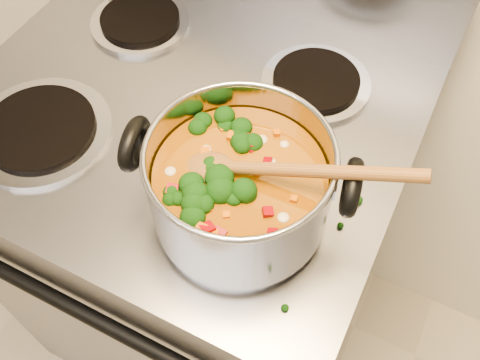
% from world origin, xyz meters
% --- Properties ---
extents(electric_range, '(0.73, 0.66, 1.08)m').
position_xyz_m(electric_range, '(-0.03, 1.16, 0.47)').
color(electric_range, gray).
rests_on(electric_range, ground).
extents(stockpot, '(0.30, 0.24, 0.14)m').
position_xyz_m(stockpot, '(0.14, 1.02, 1.00)').
color(stockpot, '#9C9CA3').
rests_on(stockpot, electric_range).
extents(wooden_spoon, '(0.30, 0.09, 0.10)m').
position_xyz_m(wooden_spoon, '(0.16, 1.02, 1.04)').
color(wooden_spoon, brown).
rests_on(wooden_spoon, stockpot).
extents(cooktop_crumbs, '(0.30, 0.22, 0.01)m').
position_xyz_m(cooktop_crumbs, '(0.16, 1.07, 0.92)').
color(cooktop_crumbs, black).
rests_on(cooktop_crumbs, electric_range).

